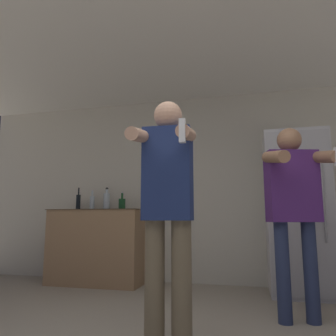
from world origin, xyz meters
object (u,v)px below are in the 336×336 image
object	(u,v)px
bottle_amber_bourbon	(78,202)
bottle_red_label	(122,203)
bottle_clear_vodka	(107,201)
person_man_side	(294,199)
bottle_brown_liquor	(92,202)
person_woman_foreground	(168,204)
refrigerator	(297,212)

from	to	relation	value
bottle_amber_bourbon	bottle_red_label	xyz separation A→B (m)	(0.66, 0.00, -0.03)
bottle_amber_bourbon	bottle_clear_vodka	distance (m)	0.43
bottle_red_label	person_man_side	world-z (taller)	person_man_side
bottle_red_label	person_man_side	bearing A→B (deg)	-30.54
bottle_amber_bourbon	bottle_brown_liquor	world-z (taller)	bottle_amber_bourbon
bottle_clear_vodka	bottle_amber_bourbon	bearing A→B (deg)	180.00
bottle_amber_bourbon	person_woman_foreground	size ratio (longest dim) A/B	0.19
refrigerator	bottle_amber_bourbon	distance (m)	2.90
refrigerator	bottle_amber_bourbon	world-z (taller)	refrigerator
bottle_amber_bourbon	person_woman_foreground	bearing A→B (deg)	-48.58
bottle_red_label	person_man_side	distance (m)	2.40
bottle_red_label	refrigerator	bearing A→B (deg)	-2.80
bottle_red_label	bottle_brown_liquor	xyz separation A→B (m)	(-0.45, -0.00, 0.02)
bottle_amber_bourbon	person_man_side	distance (m)	2.99
bottle_brown_liquor	person_man_side	bearing A→B (deg)	-25.85
bottle_red_label	person_man_side	size ratio (longest dim) A/B	0.15
refrigerator	bottle_brown_liquor	world-z (taller)	refrigerator
person_woman_foreground	person_man_side	distance (m)	1.24
bottle_clear_vodka	person_woman_foreground	size ratio (longest dim) A/B	0.19
refrigerator	person_man_side	size ratio (longest dim) A/B	1.13
bottle_brown_liquor	person_woman_foreground	distance (m)	2.64
bottle_brown_liquor	bottle_clear_vodka	bearing A→B (deg)	0.00
bottle_amber_bourbon	bottle_brown_liquor	xyz separation A→B (m)	(0.21, -0.00, -0.01)
refrigerator	bottle_amber_bourbon	bearing A→B (deg)	177.84
bottle_brown_liquor	person_man_side	xyz separation A→B (m)	(2.51, -1.22, -0.07)
refrigerator	bottle_red_label	distance (m)	2.23
bottle_clear_vodka	person_man_side	xyz separation A→B (m)	(2.29, -1.22, -0.08)
bottle_amber_bourbon	bottle_red_label	size ratio (longest dim) A/B	1.29
bottle_amber_bourbon	bottle_clear_vodka	xyz separation A→B (m)	(0.43, -0.00, 0.01)
person_man_side	bottle_brown_liquor	bearing A→B (deg)	154.15
bottle_red_label	bottle_brown_liquor	world-z (taller)	bottle_brown_liquor
bottle_amber_bourbon	person_woman_foreground	world-z (taller)	person_woman_foreground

